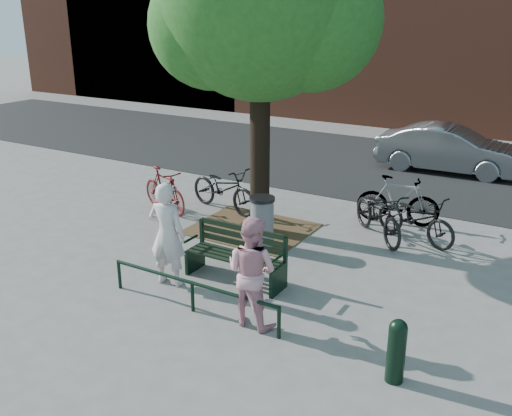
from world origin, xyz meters
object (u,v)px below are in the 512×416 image
Objects in this scene: person_left at (167,235)px; bicycle_c at (379,214)px; person_right at (252,271)px; bollard at (397,349)px; parked_car at (449,149)px; litter_bin at (262,222)px; park_bench at (237,253)px.

bicycle_c is (2.33, 3.75, -0.38)m from person_left.
person_right reaches higher than bicycle_c.
person_left is 4.43m from bicycle_c.
bollard is 0.22× the size of parked_car.
person_left reaches higher than litter_bin.
person_right is at bearing -62.91° from litter_bin.
parked_car is at bearing 44.41° from bicycle_c.
park_bench is 1.50m from litter_bin.
park_bench reaches higher than bollard.
bollard is (3.20, -1.39, -0.02)m from park_bench.
parked_car is (2.38, 9.52, -0.24)m from person_left.
bollard is at bearing -38.66° from litter_bin.
parked_car is (0.53, 9.90, -0.18)m from person_right.
person_right is at bearing -141.73° from bicycle_c.
bicycle_c is (1.79, 1.58, -0.00)m from litter_bin.
park_bench is 3.35m from bicycle_c.
person_right is 9.92m from parked_car.
person_left is 2.07× the size of bollard.
park_bench is 1.50m from person_right.
litter_bin is at bearing 176.32° from bicycle_c.
parked_car is at bearing -113.55° from person_left.
litter_bin reaches higher than park_bench.
bollard is (4.10, -0.67, -0.43)m from person_left.
person_right is at bearing 174.77° from parked_car.
bicycle_c is (-1.77, 4.42, 0.05)m from bollard.
person_right is 1.65× the size of litter_bin.
park_bench is 0.98× the size of person_left.
litter_bin is 0.25× the size of parked_car.
bollard is at bearing 176.98° from person_right.
person_right is at bearing 158.98° from person_left.
parked_car reaches higher than bicycle_c.
bicycle_c is at bearing 177.34° from parked_car.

